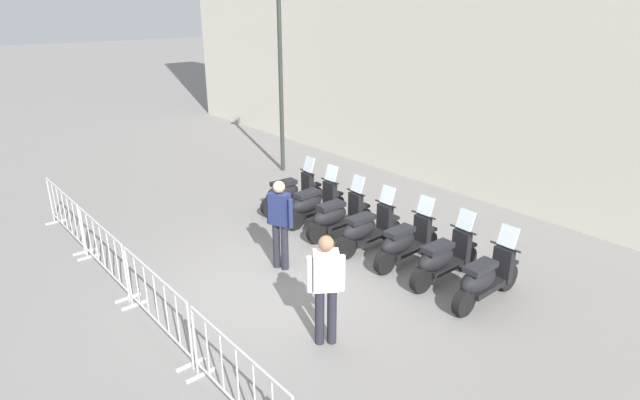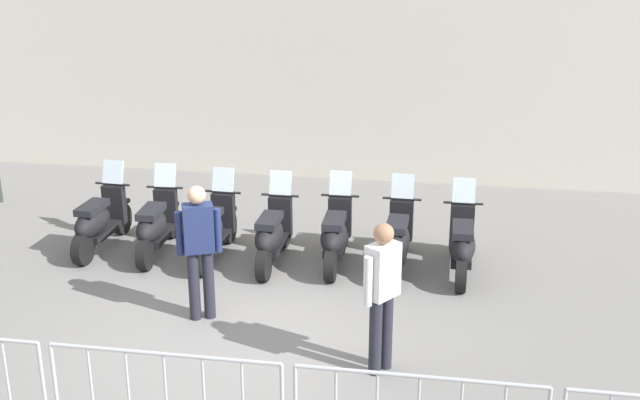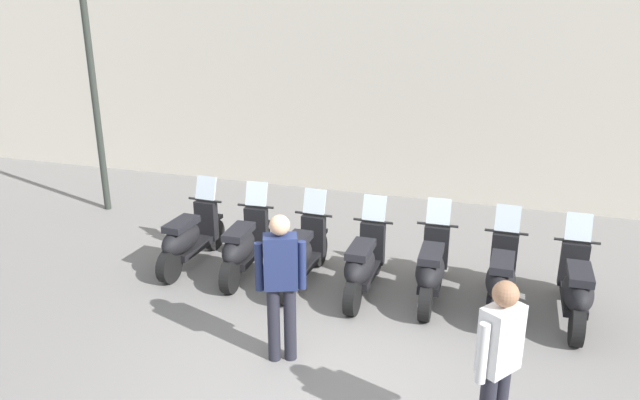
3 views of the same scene
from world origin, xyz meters
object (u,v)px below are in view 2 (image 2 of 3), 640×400
motorcycle_6 (462,244)px  motorcycle_0 (99,222)px  motorcycle_4 (336,236)px  motorcycle_3 (272,235)px  officer_near_row_end (382,289)px  motorcycle_2 (213,231)px  motorcycle_1 (156,226)px  officer_mid_plaza (199,245)px  motorcycle_5 (398,239)px

motorcycle_6 → motorcycle_0: bearing=-174.8°
motorcycle_0 → motorcycle_4: size_ratio=1.00×
motorcycle_3 → motorcycle_6: 2.66m
motorcycle_3 → officer_near_row_end: officer_near_row_end is taller
officer_near_row_end → motorcycle_3: bearing=129.8°
motorcycle_6 → officer_near_row_end: size_ratio=1.00×
motorcycle_4 → officer_near_row_end: (1.15, -2.65, 0.53)m
motorcycle_2 → motorcycle_4: bearing=9.2°
motorcycle_1 → motorcycle_2: bearing=1.2°
motorcycle_3 → motorcycle_0: bearing=-176.8°
motorcycle_2 → motorcycle_3: same height
motorcycle_6 → officer_mid_plaza: 3.69m
officer_near_row_end → motorcycle_1: bearing=148.3°
motorcycle_1 → motorcycle_4: (2.64, 0.30, 0.00)m
motorcycle_0 → motorcycle_1: 0.89m
motorcycle_1 → motorcycle_4: same height
motorcycle_0 → officer_mid_plaza: size_ratio=1.00×
motorcycle_2 → officer_near_row_end: bearing=-39.1°
motorcycle_0 → motorcycle_2: size_ratio=1.00×
motorcycle_3 → motorcycle_4: same height
motorcycle_1 → officer_mid_plaza: officer_mid_plaza is taller
motorcycle_5 → motorcycle_6: 0.89m
motorcycle_5 → motorcycle_1: bearing=-173.7°
motorcycle_1 → motorcycle_3: (1.77, 0.09, 0.00)m
motorcycle_6 → motorcycle_3: bearing=-172.7°
motorcycle_4 → officer_near_row_end: 2.93m
motorcycle_0 → motorcycle_5: same height
motorcycle_2 → motorcycle_3: bearing=4.5°
motorcycle_6 → motorcycle_1: bearing=-174.5°
motorcycle_5 → motorcycle_6: (0.89, 0.04, 0.00)m
motorcycle_3 → officer_near_row_end: (2.03, -2.43, 0.53)m
motorcycle_4 → motorcycle_5: size_ratio=1.00×
motorcycle_5 → officer_near_row_end: (0.28, -2.73, 0.53)m
motorcycle_3 → officer_near_row_end: 3.21m
motorcycle_1 → motorcycle_5: size_ratio=1.00×
motorcycle_5 → officer_mid_plaza: officer_mid_plaza is taller
motorcycle_4 → motorcycle_6: size_ratio=1.00×
motorcycle_3 → officer_mid_plaza: bearing=-100.8°
motorcycle_0 → officer_mid_plaza: bearing=-35.2°
motorcycle_0 → motorcycle_3: size_ratio=1.00×
motorcycle_0 → motorcycle_5: 4.43m
motorcycle_6 → officer_mid_plaza: (-2.98, -2.12, 0.53)m
motorcycle_3 → motorcycle_5: 1.78m
officer_mid_plaza → motorcycle_5: bearing=44.9°
motorcycle_2 → motorcycle_6: 3.55m
motorcycle_0 → motorcycle_2: (1.77, 0.08, 0.00)m
motorcycle_0 → motorcycle_1: same height
motorcycle_1 → motorcycle_2: 0.88m
motorcycle_1 → motorcycle_3: 1.77m
motorcycle_2 → officer_near_row_end: 3.79m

